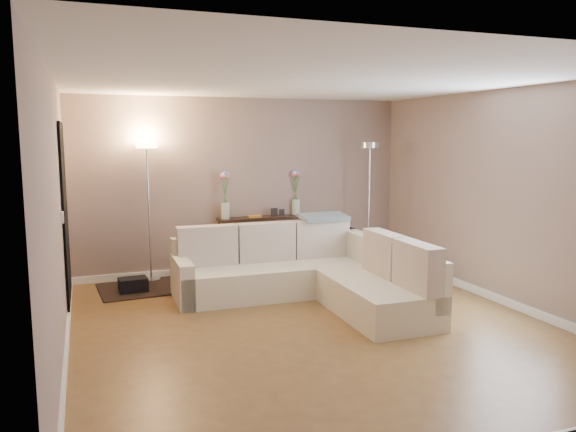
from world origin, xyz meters
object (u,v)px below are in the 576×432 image
object	(u,v)px
sectional_sofa	(309,273)
floor_lamp_unlit	(369,180)
floor_lamp_lit	(148,184)
console_table	(256,240)

from	to	relation	value
sectional_sofa	floor_lamp_unlit	bearing A→B (deg)	39.75
sectional_sofa	floor_lamp_lit	size ratio (longest dim) A/B	1.32
sectional_sofa	floor_lamp_unlit	distance (m)	2.19
sectional_sofa	floor_lamp_lit	world-z (taller)	floor_lamp_lit
floor_lamp_unlit	sectional_sofa	bearing A→B (deg)	-140.25
sectional_sofa	console_table	xyz separation A→B (m)	(-0.18, 1.69, 0.14)
sectional_sofa	console_table	distance (m)	1.71
sectional_sofa	floor_lamp_unlit	xyz separation A→B (m)	(1.48, 1.23, 1.04)
sectional_sofa	console_table	size ratio (longest dim) A/B	1.88
floor_lamp_unlit	console_table	bearing A→B (deg)	164.61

